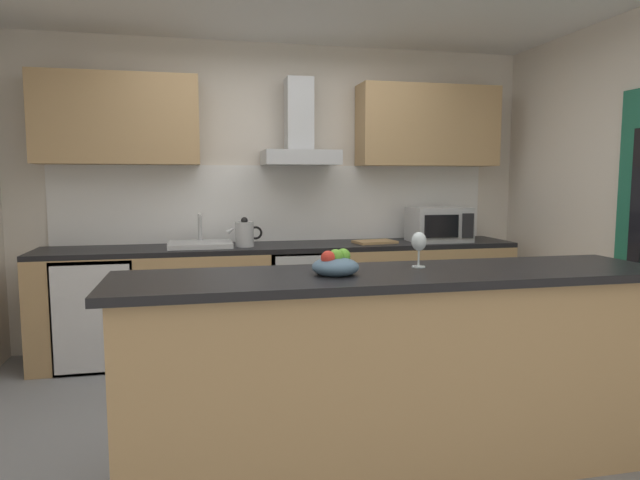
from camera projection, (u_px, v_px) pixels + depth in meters
name	position (u px, v px, depth m)	size (l,w,h in m)	color
ground	(324.00, 423.00, 3.35)	(5.46, 4.54, 0.02)	gray
wall_back	(279.00, 195.00, 4.98)	(5.46, 0.12, 2.60)	silver
backsplash_tile	(280.00, 203.00, 4.92)	(3.79, 0.02, 0.66)	white
counter_back	(286.00, 298.00, 4.70)	(3.93, 0.60, 0.90)	tan
counter_island	(396.00, 373.00, 2.72)	(2.68, 0.64, 1.01)	tan
upper_cabinets	(282.00, 123.00, 4.69)	(3.87, 0.32, 0.70)	tan
oven	(303.00, 296.00, 4.71)	(0.60, 0.62, 0.80)	slate
refrigerator	(99.00, 310.00, 4.36)	(0.58, 0.60, 0.85)	white
microwave	(439.00, 224.00, 4.88)	(0.50, 0.38, 0.30)	#B7BABC
sink	(200.00, 244.00, 4.49)	(0.50, 0.40, 0.26)	silver
kettle	(245.00, 234.00, 4.51)	(0.29, 0.15, 0.24)	#B7BABC
range_hood	(299.00, 138.00, 4.69)	(0.62, 0.45, 0.72)	#B7BABC
wine_glass	(419.00, 243.00, 2.79)	(0.08, 0.08, 0.18)	silver
fruit_bowl	(335.00, 265.00, 2.59)	(0.22, 0.22, 0.13)	slate
chopping_board	(375.00, 242.00, 4.77)	(0.34, 0.22, 0.02)	tan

